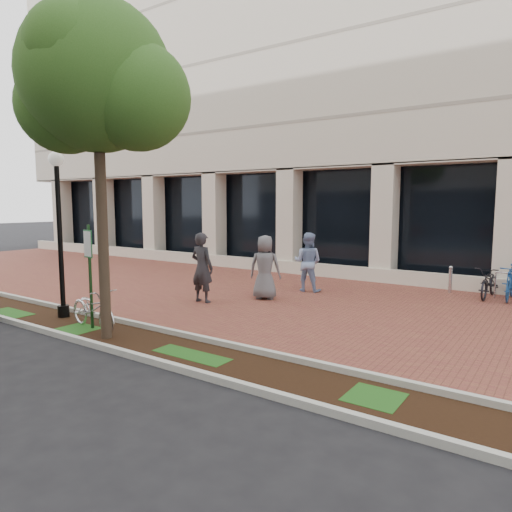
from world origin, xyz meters
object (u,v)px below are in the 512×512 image
Objects in this scene: locked_bicycle at (93,309)px; lamppost at (59,225)px; parking_sign at (89,263)px; pedestrian_right at (265,267)px; pedestrian_mid at (308,262)px; bollard at (450,279)px; pedestrian_left at (202,268)px; street_tree at (100,86)px.

lamppost is at bearing 88.38° from locked_bicycle.
parking_sign is 5.16m from pedestrian_right.
locked_bicycle is at bearing 66.40° from pedestrian_mid.
locked_bicycle reaches higher than bollard.
lamppost is 5.67m from pedestrian_right.
pedestrian_left reaches higher than pedestrian_mid.
pedestrian_right reaches higher than bollard.
parking_sign reaches higher than pedestrian_right.
parking_sign is at bearing 116.80° from locked_bicycle.
pedestrian_right is at bearing -8.29° from locked_bicycle.
locked_bicycle is (1.56, -0.25, -1.83)m from lamppost.
pedestrian_mid is at bearing 81.39° from parking_sign.
pedestrian_mid and pedestrian_right have the same top height.
street_tree is at bearing -11.85° from lamppost.
locked_bicycle is 6.98m from pedestrian_mid.
lamppost is 2.14× the size of pedestrian_right.
pedestrian_right is (1.44, 4.93, -0.55)m from parking_sign.
pedestrian_left is 1.86m from pedestrian_right.
bollard is (4.32, 4.10, -0.50)m from pedestrian_right.
lamppost reaches higher than pedestrian_left.
street_tree reaches higher than pedestrian_mid.
parking_sign is at bearing -122.54° from bollard.
parking_sign reaches higher than locked_bicycle.
pedestrian_left is (0.15, 3.53, 0.54)m from locked_bicycle.
parking_sign is 0.35× the size of street_tree.
lamppost reaches higher than locked_bicycle.
pedestrian_right is at bearing 67.82° from pedestrian_mid.
pedestrian_right is at bearing 84.21° from street_tree.
pedestrian_left is (1.71, 3.28, -1.30)m from lamppost.
parking_sign reaches higher than pedestrian_left.
pedestrian_left is at bearing 100.72° from street_tree.
parking_sign is 7.02m from pedestrian_mid.
locked_bicycle is at bearing 26.34° from parking_sign.
street_tree is 4.75m from locked_bicycle.
pedestrian_left is 1.06× the size of pedestrian_mid.
locked_bicycle is at bearing 86.56° from pedestrian_left.
pedestrian_left is at bearing 62.48° from lamppost.
parking_sign reaches higher than bollard.
pedestrian_left is (0.20, 3.55, -0.50)m from parking_sign.
parking_sign is 0.58× the size of lamppost.
parking_sign is at bearing -10.11° from lamppost.
bollard is (5.56, 5.48, -0.56)m from pedestrian_left.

